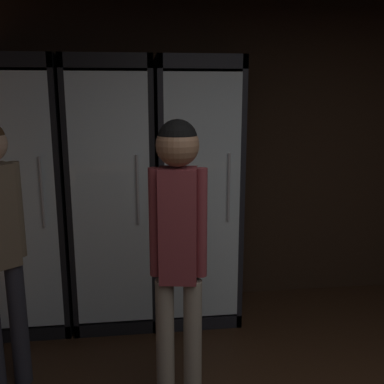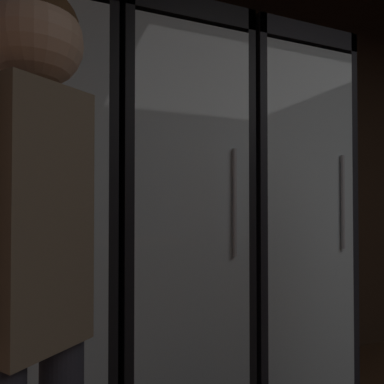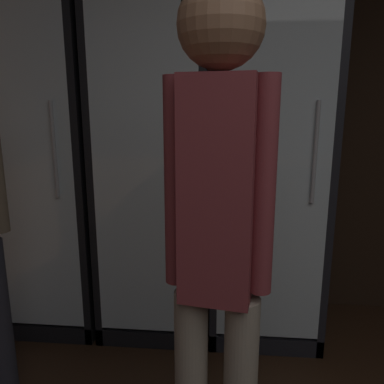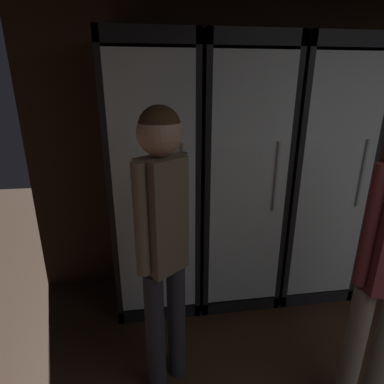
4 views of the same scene
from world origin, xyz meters
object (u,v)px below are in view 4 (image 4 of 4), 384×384
Objects in this scene: cooler_left at (235,181)px; shopper_near at (163,230)px; cooler_far_left at (154,184)px; cooler_center at (311,178)px.

cooler_left is 1.25× the size of shopper_near.
cooler_left is at bearing 53.86° from shopper_near.
shopper_near is at bearing -88.40° from cooler_far_left.
cooler_far_left is 0.87m from shopper_near.
cooler_center is (0.66, -0.00, 0.00)m from cooler_left.
shopper_near is (0.02, -0.87, 0.02)m from cooler_far_left.
cooler_center is 1.56m from shopper_near.
shopper_near is at bearing -126.14° from cooler_left.
cooler_far_left is 1.32m from cooler_center.
shopper_near is (-1.29, -0.87, 0.02)m from cooler_center.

